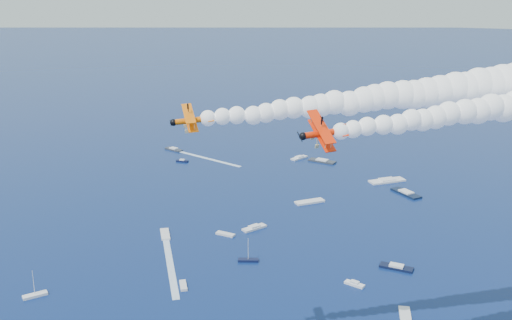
% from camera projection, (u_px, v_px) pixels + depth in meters
% --- Properties ---
extents(biplane_lead, '(12.90, 13.57, 9.39)m').
position_uv_depth(biplane_lead, '(323.00, 133.00, 100.92)').
color(biplane_lead, '#FF2A05').
extents(biplane_trail, '(11.28, 12.17, 7.27)m').
position_uv_depth(biplane_trail, '(192.00, 120.00, 107.00)').
color(biplane_trail, '#FC6A05').
extents(smoke_trail_lead, '(75.32, 72.29, 12.88)m').
position_uv_depth(smoke_trail_lead, '(508.00, 106.00, 109.01)').
color(smoke_trail_lead, white).
extents(smoke_trail_trail, '(75.17, 68.69, 12.88)m').
position_uv_depth(smoke_trail_trail, '(382.00, 98.00, 112.70)').
color(smoke_trail_trail, white).
extents(spectator_boats, '(230.99, 160.27, 0.70)m').
position_uv_depth(spectator_boats, '(284.00, 217.00, 212.39)').
color(spectator_boats, '#2D333D').
rests_on(spectator_boats, ground).
extents(boat_wakes, '(65.76, 126.24, 0.04)m').
position_uv_depth(boat_wakes, '(194.00, 201.00, 228.50)').
color(boat_wakes, white).
rests_on(boat_wakes, ground).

